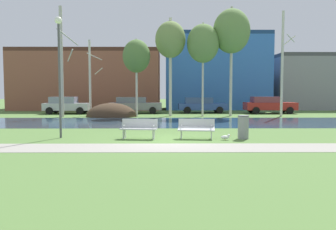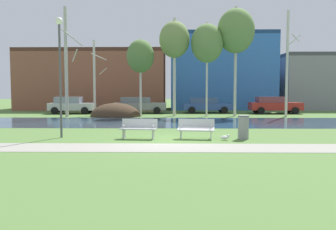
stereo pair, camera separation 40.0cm
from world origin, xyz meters
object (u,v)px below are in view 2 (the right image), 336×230
object	(u,v)px
parked_van_nearest_silver	(71,105)
bench_left	(139,128)
bench_right	(196,128)
seagull	(225,137)
streetlamp	(60,58)
parked_hatch_third_blue	(206,105)
parked_wagon_fourth_red	(274,105)
parked_sedan_second_grey	(139,105)
trash_bin	(243,127)

from	to	relation	value
parked_van_nearest_silver	bench_left	bearing A→B (deg)	-64.65
bench_left	parked_van_nearest_silver	size ratio (longest dim) A/B	0.40
bench_right	parked_van_nearest_silver	bearing A→B (deg)	122.03
seagull	streetlamp	bearing A→B (deg)	173.90
parked_hatch_third_blue	seagull	bearing A→B (deg)	-92.56
parked_van_nearest_silver	bench_right	bearing A→B (deg)	-57.97
parked_hatch_third_blue	parked_wagon_fourth_red	bearing A→B (deg)	-6.27
bench_left	parked_wagon_fourth_red	distance (m)	20.10
seagull	parked_hatch_third_blue	xyz separation A→B (m)	(0.81, 18.10, 0.64)
parked_sedan_second_grey	parked_wagon_fourth_red	xyz separation A→B (m)	(12.43, -0.07, 0.02)
bench_left	seagull	bearing A→B (deg)	-6.71
trash_bin	streetlamp	xyz separation A→B (m)	(-8.13, 0.36, 3.04)
seagull	parked_hatch_third_blue	distance (m)	18.13
parked_van_nearest_silver	parked_hatch_third_blue	xyz separation A→B (m)	(12.42, 1.05, -0.03)
parked_van_nearest_silver	parked_sedan_second_grey	bearing A→B (deg)	4.13
parked_van_nearest_silver	parked_hatch_third_blue	distance (m)	12.46
bench_right	streetlamp	world-z (taller)	streetlamp
parked_sedan_second_grey	parked_wagon_fourth_red	distance (m)	12.43
streetlamp	parked_van_nearest_silver	xyz separation A→B (m)	(-4.33, 16.27, -2.77)
seagull	parked_wagon_fourth_red	distance (m)	18.79
bench_right	parked_wagon_fourth_red	world-z (taller)	parked_wagon_fourth_red
parked_van_nearest_silver	parked_hatch_third_blue	bearing A→B (deg)	4.85
parked_sedan_second_grey	trash_bin	bearing A→B (deg)	-69.84
trash_bin	parked_van_nearest_silver	xyz separation A→B (m)	(-12.46, 16.63, 0.27)
parked_hatch_third_blue	parked_wagon_fourth_red	xyz separation A→B (m)	(6.20, -0.68, 0.04)
bench_left	bench_right	world-z (taller)	same
parked_sedan_second_grey	parked_hatch_third_blue	xyz separation A→B (m)	(6.23, 0.61, -0.02)
trash_bin	parked_hatch_third_blue	xyz separation A→B (m)	(-0.04, 17.68, 0.23)
trash_bin	streetlamp	world-z (taller)	streetlamp
trash_bin	seagull	world-z (taller)	trash_bin
bench_left	parked_sedan_second_grey	size ratio (longest dim) A/B	0.34
bench_left	seagull	xyz separation A→B (m)	(3.74, -0.44, -0.34)
bench_left	streetlamp	size ratio (longest dim) A/B	0.31
seagull	parked_van_nearest_silver	size ratio (longest dim) A/B	0.11
seagull	trash_bin	bearing A→B (deg)	26.32
parked_van_nearest_silver	parked_wagon_fourth_red	size ratio (longest dim) A/B	0.88
parked_sedan_second_grey	parked_hatch_third_blue	size ratio (longest dim) A/B	1.06
streetlamp	parked_wagon_fourth_red	size ratio (longest dim) A/B	1.15
bench_right	parked_sedan_second_grey	xyz separation A→B (m)	(-4.21, 17.06, 0.32)
bench_right	parked_hatch_third_blue	bearing A→B (deg)	83.46
bench_left	parked_wagon_fourth_red	size ratio (longest dim) A/B	0.35
bench_left	seagull	world-z (taller)	bench_left
bench_right	streetlamp	size ratio (longest dim) A/B	0.31
bench_right	trash_bin	distance (m)	2.07
bench_right	seagull	size ratio (longest dim) A/B	3.76
bench_left	parked_hatch_third_blue	bearing A→B (deg)	75.56
parked_hatch_third_blue	trash_bin	bearing A→B (deg)	-89.87
bench_left	parked_hatch_third_blue	distance (m)	18.24
parked_wagon_fourth_red	parked_van_nearest_silver	bearing A→B (deg)	-178.85
parked_van_nearest_silver	parked_hatch_third_blue	size ratio (longest dim) A/B	0.90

